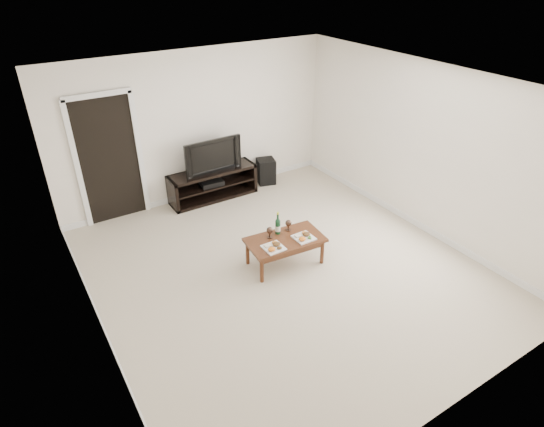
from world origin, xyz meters
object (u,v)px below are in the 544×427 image
(media_console, at_px, (213,184))
(coffee_table, at_px, (285,251))
(subwoofer, at_px, (266,171))
(television, at_px, (211,154))

(media_console, bearing_deg, coffee_table, -90.30)
(subwoofer, relative_size, coffee_table, 0.45)
(television, relative_size, coffee_table, 0.97)
(media_console, bearing_deg, television, 0.00)
(coffee_table, bearing_deg, media_console, 89.70)
(television, distance_m, subwoofer, 1.30)
(subwoofer, distance_m, coffee_table, 2.66)
(media_console, distance_m, coffee_table, 2.37)
(television, height_order, coffee_table, television)
(television, xyz_separation_m, subwoofer, (1.14, 0.03, -0.61))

